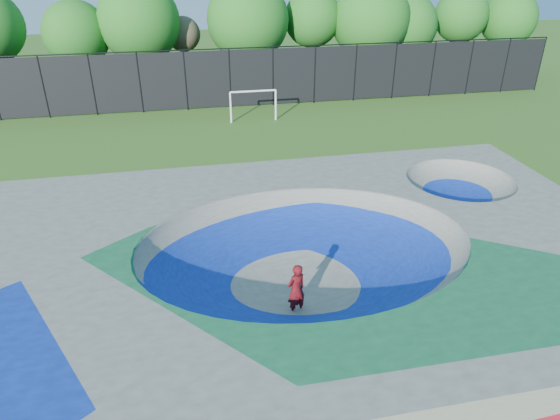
{
  "coord_description": "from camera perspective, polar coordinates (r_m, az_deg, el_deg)",
  "views": [
    {
      "loc": [
        -3.58,
        -13.39,
        9.87
      ],
      "look_at": [
        -0.2,
        3.0,
        1.1
      ],
      "focal_mm": 32.0,
      "sensor_mm": 36.0,
      "label": 1
    }
  ],
  "objects": [
    {
      "name": "soccer_goal",
      "position": [
        32.45,
        -3.07,
        12.46
      ],
      "size": [
        3.03,
        0.12,
        2.0
      ],
      "color": "white",
      "rests_on": "ground"
    },
    {
      "name": "skateboard",
      "position": [
        15.55,
        1.8,
        -11.62
      ],
      "size": [
        0.8,
        0.51,
        0.05
      ],
      "primitive_type": "cube",
      "rotation": [
        0.0,
        0.0,
        0.41
      ],
      "color": "black",
      "rests_on": "ground"
    },
    {
      "name": "ground",
      "position": [
        17.01,
        2.74,
        -7.83
      ],
      "size": [
        120.0,
        120.0,
        0.0
      ],
      "primitive_type": "plane",
      "color": "#315918",
      "rests_on": "ground"
    },
    {
      "name": "skate_deck",
      "position": [
        16.59,
        2.79,
        -5.72
      ],
      "size": [
        22.0,
        14.0,
        1.5
      ],
      "primitive_type": "cube",
      "color": "gray",
      "rests_on": "ground"
    },
    {
      "name": "fence",
      "position": [
        35.44,
        -5.74,
        14.85
      ],
      "size": [
        48.09,
        0.09,
        4.04
      ],
      "color": "black",
      "rests_on": "ground"
    },
    {
      "name": "treeline",
      "position": [
        39.47,
        -6.79,
        20.45
      ],
      "size": [
        53.28,
        6.92,
        8.29
      ],
      "color": "#3E311F",
      "rests_on": "ground"
    },
    {
      "name": "skater",
      "position": [
        15.03,
        1.85,
        -9.11
      ],
      "size": [
        0.75,
        0.64,
        1.75
      ],
      "primitive_type": "imported",
      "rotation": [
        0.0,
        0.0,
        3.56
      ],
      "color": "#AD0D12",
      "rests_on": "ground"
    }
  ]
}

